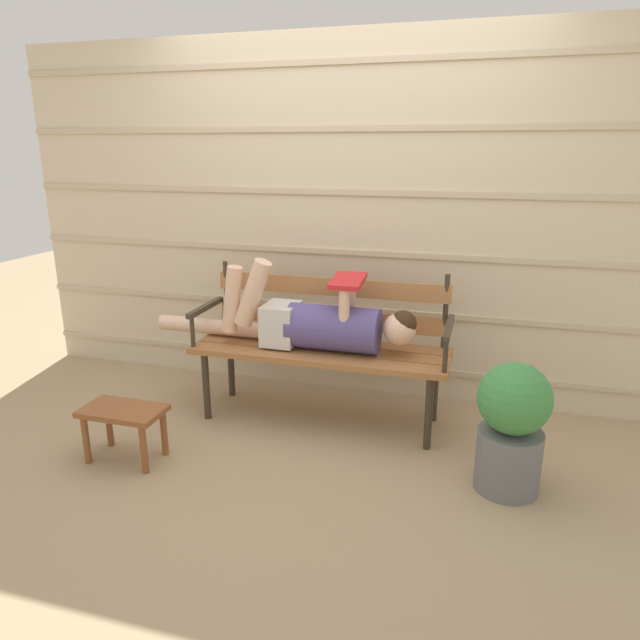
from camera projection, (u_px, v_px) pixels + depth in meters
ground_plane at (314, 428)px, 3.49m from camera, size 12.00×12.00×0.00m
house_siding at (344, 222)px, 3.79m from camera, size 4.65×0.08×2.34m
park_bench at (323, 338)px, 3.53m from camera, size 1.56×0.49×0.93m
reclining_person at (313, 323)px, 3.44m from camera, size 1.69×0.27×0.55m
footstool at (124, 418)px, 3.09m from camera, size 0.44×0.25×0.30m
potted_plant at (512, 425)px, 2.78m from camera, size 0.35×0.35×0.67m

